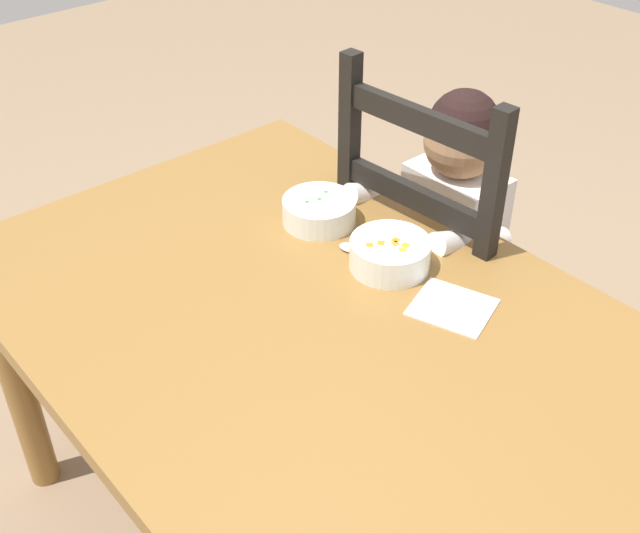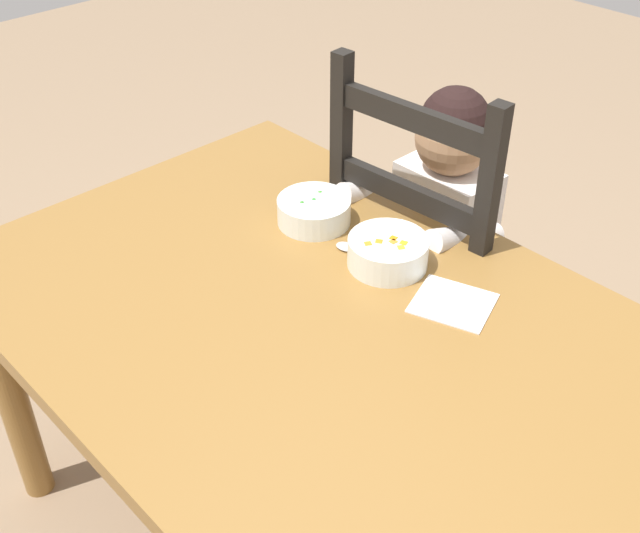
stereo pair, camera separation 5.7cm
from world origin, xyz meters
The scene contains 7 objects.
dining_table centered at (0.00, 0.00, 0.61)m, with size 1.39×0.93×0.70m.
dining_chair centered at (-0.14, 0.51, 0.47)m, with size 0.45×0.45×1.03m.
child_figure centered at (-0.14, 0.51, 0.63)m, with size 0.32×0.31×0.95m.
bowl_of_peas centered at (-0.25, 0.21, 0.73)m, with size 0.16×0.16×0.06m.
bowl_of_carrots centered at (-0.03, 0.21, 0.74)m, with size 0.16×0.16×0.06m.
spoon centered at (-0.11, 0.20, 0.71)m, with size 0.14×0.06×0.01m.
paper_napkin centered at (0.13, 0.21, 0.71)m, with size 0.14×0.13×0.00m, color white.
Camera 1 is at (0.84, -0.72, 1.63)m, focal length 44.45 mm.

